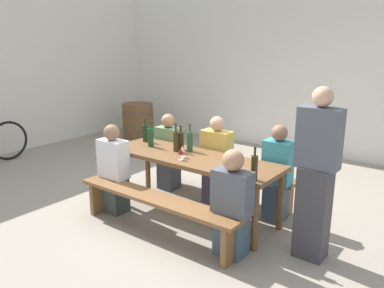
% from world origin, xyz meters
% --- Properties ---
extents(ground_plane, '(24.00, 24.00, 0.00)m').
position_xyz_m(ground_plane, '(0.00, 0.00, 0.00)').
color(ground_plane, gray).
extents(back_wall, '(14.00, 0.20, 3.20)m').
position_xyz_m(back_wall, '(0.00, 3.59, 1.60)').
color(back_wall, silver).
rests_on(back_wall, ground).
extents(tasting_table, '(2.20, 0.71, 0.75)m').
position_xyz_m(tasting_table, '(0.00, 0.00, 0.67)').
color(tasting_table, brown).
rests_on(tasting_table, ground).
extents(bench_near, '(2.10, 0.30, 0.45)m').
position_xyz_m(bench_near, '(0.00, -0.65, 0.36)').
color(bench_near, brown).
rests_on(bench_near, ground).
extents(bench_far, '(2.10, 0.30, 0.45)m').
position_xyz_m(bench_far, '(0.00, 0.65, 0.36)').
color(bench_far, brown).
rests_on(bench_far, ground).
extents(wine_bottle_0, '(0.07, 0.07, 0.31)m').
position_xyz_m(wine_bottle_0, '(-0.93, 0.17, 0.87)').
color(wine_bottle_0, '#143319').
rests_on(wine_bottle_0, tasting_table).
extents(wine_bottle_1, '(0.07, 0.07, 0.34)m').
position_xyz_m(wine_bottle_1, '(-0.16, 0.16, 0.88)').
color(wine_bottle_1, '#234C2D').
rests_on(wine_bottle_1, tasting_table).
extents(wine_bottle_2, '(0.07, 0.07, 0.35)m').
position_xyz_m(wine_bottle_2, '(-0.29, 0.05, 0.88)').
color(wine_bottle_2, '#332814').
rests_on(wine_bottle_2, tasting_table).
extents(wine_bottle_3, '(0.08, 0.08, 0.31)m').
position_xyz_m(wine_bottle_3, '(-0.29, 0.14, 0.87)').
color(wine_bottle_3, '#332814').
rests_on(wine_bottle_3, tasting_table).
extents(wine_bottle_4, '(0.08, 0.08, 0.33)m').
position_xyz_m(wine_bottle_4, '(-0.69, 0.03, 0.88)').
color(wine_bottle_4, '#194723').
rests_on(wine_bottle_4, tasting_table).
extents(wine_bottle_5, '(0.07, 0.07, 0.34)m').
position_xyz_m(wine_bottle_5, '(0.98, -0.28, 0.88)').
color(wine_bottle_5, '#332814').
rests_on(wine_bottle_5, tasting_table).
extents(wine_glass_0, '(0.06, 0.06, 0.14)m').
position_xyz_m(wine_glass_0, '(-0.05, -0.11, 0.85)').
color(wine_glass_0, silver).
rests_on(wine_glass_0, tasting_table).
extents(wine_glass_1, '(0.06, 0.06, 0.15)m').
position_xyz_m(wine_glass_1, '(-0.01, -0.20, 0.85)').
color(wine_glass_1, silver).
rests_on(wine_glass_1, tasting_table).
extents(seated_guest_near_0, '(0.38, 0.24, 1.11)m').
position_xyz_m(seated_guest_near_0, '(-0.82, -0.50, 0.53)').
color(seated_guest_near_0, '#353F3B').
rests_on(seated_guest_near_0, ground).
extents(seated_guest_near_1, '(0.39, 0.24, 1.10)m').
position_xyz_m(seated_guest_near_1, '(0.87, -0.50, 0.52)').
color(seated_guest_near_1, '#3A5161').
rests_on(seated_guest_near_1, ground).
extents(seated_guest_far_0, '(0.35, 0.24, 1.09)m').
position_xyz_m(seated_guest_far_0, '(-0.81, 0.50, 0.52)').
color(seated_guest_far_0, '#3F444E').
rests_on(seated_guest_far_0, ground).
extents(seated_guest_far_1, '(0.40, 0.24, 1.16)m').
position_xyz_m(seated_guest_far_1, '(0.01, 0.50, 0.54)').
color(seated_guest_far_1, '#46415C').
rests_on(seated_guest_far_1, ground).
extents(seated_guest_far_2, '(0.33, 0.24, 1.16)m').
position_xyz_m(seated_guest_far_2, '(0.87, 0.50, 0.55)').
color(seated_guest_far_2, '#394E62').
rests_on(seated_guest_far_2, ground).
extents(standing_host, '(0.39, 0.24, 1.69)m').
position_xyz_m(standing_host, '(1.51, -0.05, 0.82)').
color(standing_host, '#3A3A3E').
rests_on(standing_host, ground).
extents(wine_barrel, '(0.70, 0.70, 0.74)m').
position_xyz_m(wine_barrel, '(-3.39, 2.47, 0.37)').
color(wine_barrel, brown).
rests_on(wine_barrel, ground).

